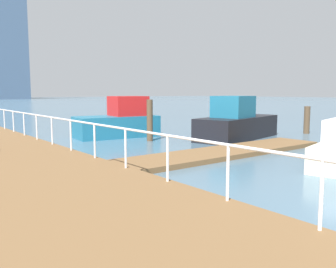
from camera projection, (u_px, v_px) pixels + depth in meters
ground_plane at (58, 132)px, 21.88m from camera, size 300.00×300.00×0.00m
floating_dock at (219, 153)px, 13.70m from camera, size 10.62×2.00×0.18m
boardwalk_railing at (94, 131)px, 10.90m from camera, size 0.06×29.33×1.08m
dock_piling_3 at (150, 120)px, 17.66m from camera, size 0.30×0.30×2.05m
dock_piling_5 at (307, 120)px, 20.85m from camera, size 0.34×0.34×1.59m
moored_boat_1 at (119, 122)px, 19.35m from camera, size 4.58×2.47×2.20m
moored_boat_2 at (237, 123)px, 18.52m from camera, size 5.90×3.24×2.23m
skyline_tower_3 at (8, 39)px, 119.10m from camera, size 11.41×7.64×39.78m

